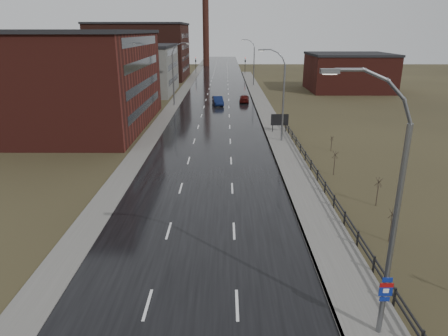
{
  "coord_description": "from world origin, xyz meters",
  "views": [
    {
      "loc": [
        1.7,
        -13.04,
        13.37
      ],
      "look_at": [
        1.58,
        17.02,
        3.0
      ],
      "focal_mm": 32.0,
      "sensor_mm": 36.0,
      "label": 1
    }
  ],
  "objects_px": {
    "car_near": "(218,101)",
    "streetlight_main": "(388,216)",
    "car_far": "(244,99)",
    "billboard": "(280,120)"
  },
  "relations": [
    {
      "from": "streetlight_main",
      "to": "billboard",
      "type": "height_order",
      "value": "streetlight_main"
    },
    {
      "from": "streetlight_main",
      "to": "billboard",
      "type": "xyz_separation_m",
      "value": [
        0.63,
        38.68,
        -4.3
      ]
    },
    {
      "from": "car_near",
      "to": "billboard",
      "type": "bearing_deg",
      "value": -75.41
    },
    {
      "from": "car_near",
      "to": "car_far",
      "type": "xyz_separation_m",
      "value": [
        5.13,
        3.15,
        -0.04
      ]
    },
    {
      "from": "streetlight_main",
      "to": "car_far",
      "type": "distance_m",
      "value": 63.52
    },
    {
      "from": "streetlight_main",
      "to": "car_near",
      "type": "bearing_deg",
      "value": 97.82
    },
    {
      "from": "car_near",
      "to": "car_far",
      "type": "distance_m",
      "value": 6.02
    },
    {
      "from": "streetlight_main",
      "to": "car_near",
      "type": "relative_size",
      "value": 2.45
    },
    {
      "from": "car_near",
      "to": "streetlight_main",
      "type": "bearing_deg",
      "value": -90.12
    },
    {
      "from": "streetlight_main",
      "to": "car_far",
      "type": "xyz_separation_m",
      "value": [
        -3.11,
        63.23,
        -5.29
      ]
    }
  ]
}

